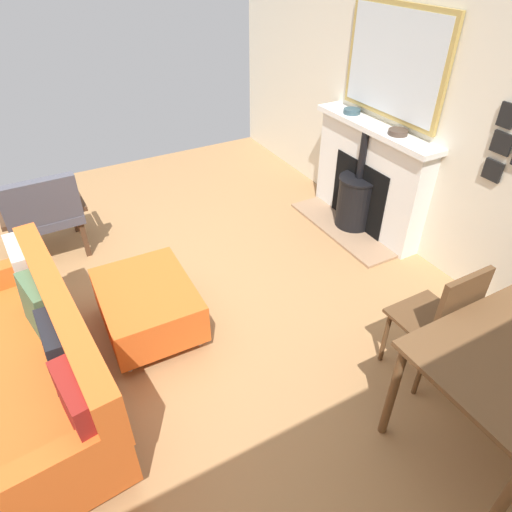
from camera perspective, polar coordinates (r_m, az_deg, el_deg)
ground_plane at (r=3.62m, az=-15.19°, el=-7.99°), size 5.23×5.78×0.01m
wall_left at (r=4.14m, az=20.16°, el=18.42°), size 0.12×5.78×2.64m
fireplace at (r=4.49m, az=13.69°, el=8.90°), size 0.55×1.42×1.03m
mirror_over_mantel at (r=4.21m, az=17.16°, el=22.40°), size 0.04×1.13×0.90m
mantel_bowl_near at (r=4.52m, az=12.09°, el=17.59°), size 0.16×0.16×0.04m
mantel_bowl_far at (r=4.09m, az=17.62°, el=14.81°), size 0.16×0.16×0.04m
sofa at (r=3.04m, az=-27.21°, el=-12.60°), size 0.99×1.79×0.80m
ottoman at (r=3.36m, az=-13.58°, el=-5.95°), size 0.65×0.82×0.40m
armchair_accent at (r=4.30m, az=-25.42°, el=5.21°), size 0.69×0.60×0.83m
dining_chair_near_fireplace at (r=2.96m, az=22.58°, el=-7.21°), size 0.40×0.40×0.92m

